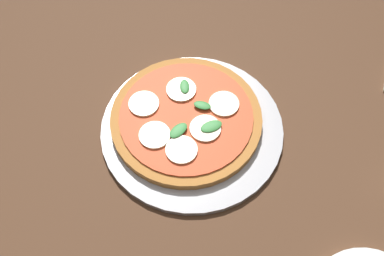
{
  "coord_description": "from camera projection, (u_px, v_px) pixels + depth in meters",
  "views": [
    {
      "loc": [
        -0.29,
        0.41,
        1.56
      ],
      "look_at": [
        -0.06,
        -0.05,
        0.74
      ],
      "focal_mm": 44.39,
      "sensor_mm": 36.0,
      "label": 1
    }
  ],
  "objects": [
    {
      "name": "ground_plane",
      "position": [
        169.0,
        248.0,
        1.59
      ],
      "size": [
        6.0,
        6.0,
        0.0
      ],
      "primitive_type": "plane",
      "color": "#2D2B28"
    },
    {
      "name": "dining_table",
      "position": [
        157.0,
        157.0,
        1.04
      ],
      "size": [
        1.25,
        1.2,
        0.73
      ],
      "color": "#4C301E",
      "rests_on": "ground_plane"
    },
    {
      "name": "serving_tray",
      "position": [
        192.0,
        129.0,
        0.97
      ],
      "size": [
        0.37,
        0.37,
        0.01
      ],
      "primitive_type": "cylinder",
      "color": "#B2B2B7",
      "rests_on": "dining_table"
    },
    {
      "name": "pizza",
      "position": [
        186.0,
        119.0,
        0.96
      ],
      "size": [
        0.31,
        0.31,
        0.03
      ],
      "color": "#B27033",
      "rests_on": "serving_tray"
    }
  ]
}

